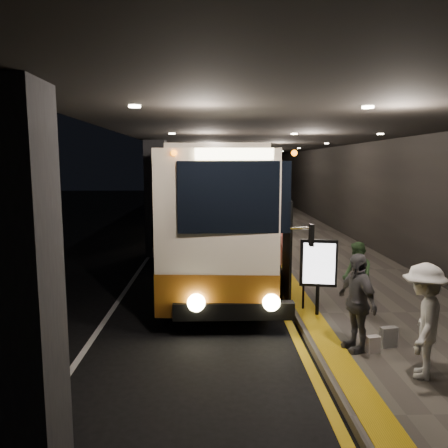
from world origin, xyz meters
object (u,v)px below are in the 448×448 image
object	(u,v)px
info_sign	(318,265)
stanchion_post	(303,286)
coach_second	(215,189)
passenger_waiting_grey	(357,302)
bag_polka	(389,337)
coach_main	(225,214)
bag_plain	(373,344)
passenger_boarding	(281,247)
passenger_waiting_white	(423,321)
passenger_waiting_green	(357,276)

from	to	relation	value
info_sign	stanchion_post	distance (m)	0.78
coach_second	passenger_waiting_grey	size ratio (longest dim) A/B	6.62
coach_second	passenger_waiting_grey	world-z (taller)	coach_second
bag_polka	coach_main	bearing A→B (deg)	112.34
coach_second	bag_plain	size ratio (longest dim) A/B	39.72
coach_main	passenger_boarding	bearing A→B (deg)	-31.79
coach_second	bag_polka	bearing A→B (deg)	-78.82
passenger_boarding	passenger_waiting_white	world-z (taller)	passenger_waiting_white
coach_second	bag_polka	distance (m)	23.09
bag_plain	passenger_waiting_green	bearing A→B (deg)	78.91
bag_plain	info_sign	world-z (taller)	info_sign
bag_polka	bag_plain	bearing A→B (deg)	-149.51
bag_plain	stanchion_post	bearing A→B (deg)	107.92
passenger_waiting_white	info_sign	xyz separation A→B (m)	(-0.99, 2.87, 0.24)
coach_main	passenger_waiting_green	world-z (taller)	coach_main
info_sign	stanchion_post	xyz separation A→B (m)	(-0.23, 0.43, -0.61)
passenger_waiting_grey	bag_polka	distance (m)	0.97
coach_main	info_sign	world-z (taller)	coach_main
stanchion_post	coach_second	bearing A→B (deg)	95.44
stanchion_post	passenger_waiting_grey	bearing A→B (deg)	-77.81
coach_main	passenger_boarding	world-z (taller)	coach_main
passenger_waiting_grey	info_sign	size ratio (longest dim) A/B	1.05
coach_second	bag_plain	xyz separation A→B (m)	(2.74, -23.06, -1.48)
passenger_boarding	passenger_waiting_white	xyz separation A→B (m)	(1.19, -6.82, 0.13)
bag_polka	passenger_waiting_green	bearing A→B (deg)	87.58
passenger_waiting_green	passenger_waiting_white	distance (m)	3.26
coach_second	passenger_boarding	bearing A→B (deg)	-79.94
bag_polka	info_sign	distance (m)	2.20
passenger_waiting_grey	bag_polka	world-z (taller)	passenger_waiting_grey
bag_polka	bag_plain	world-z (taller)	bag_polka
passenger_waiting_green	bag_plain	xyz separation A→B (m)	(-0.46, -2.36, -0.64)
coach_main	passenger_waiting_white	xyz separation A→B (m)	(2.91, -8.03, -0.77)
coach_main	bag_polka	distance (m)	7.62
coach_main	bag_polka	xyz separation A→B (m)	(2.84, -6.91, -1.50)
passenger_waiting_green	info_sign	xyz separation A→B (m)	(-1.01, -0.39, 0.37)
coach_main	bag_plain	bearing A→B (deg)	-67.67
info_sign	bag_polka	bearing A→B (deg)	-52.18
info_sign	stanchion_post	bearing A→B (deg)	128.75
bag_polka	info_sign	xyz separation A→B (m)	(-0.92, 1.75, 0.97)
passenger_boarding	bag_polka	size ratio (longest dim) A/B	4.17
passenger_waiting_white	bag_polka	xyz separation A→B (m)	(-0.07, 1.12, -0.73)
passenger_waiting_grey	passenger_waiting_white	bearing A→B (deg)	19.68
passenger_boarding	passenger_waiting_grey	distance (m)	5.82
passenger_boarding	bag_plain	distance (m)	6.00
passenger_waiting_grey	stanchion_post	size ratio (longest dim) A/B	1.63
passenger_waiting_green	bag_polka	size ratio (longest dim) A/B	4.17
passenger_waiting_white	stanchion_post	world-z (taller)	passenger_waiting_white
passenger_boarding	bag_polka	world-z (taller)	passenger_boarding
passenger_boarding	info_sign	bearing A→B (deg)	-161.52
coach_second	passenger_waiting_white	bearing A→B (deg)	-79.02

